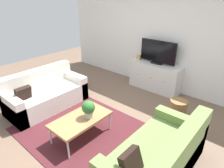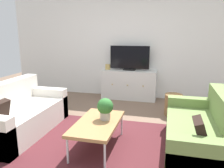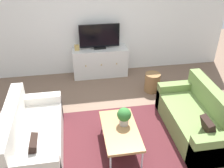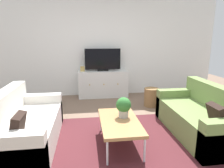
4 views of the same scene
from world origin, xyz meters
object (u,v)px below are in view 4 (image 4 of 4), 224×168
object	(u,v)px
coffee_table	(120,122)
mantel_clock	(82,69)
potted_plant	(124,106)
tv_console	(103,84)
couch_left_side	(22,128)
couch_right_side	(203,118)
wicker_basket	(151,97)
flat_screen_tv	(103,60)

from	to	relation	value
coffee_table	mantel_clock	world-z (taller)	mantel_clock
potted_plant	tv_console	xyz separation A→B (m)	(-0.09, 2.43, -0.21)
couch_left_side	coffee_table	distance (m)	1.45
couch_right_side	wicker_basket	size ratio (longest dim) A/B	3.97
tv_console	flat_screen_tv	bearing A→B (deg)	90.00
potted_plant	wicker_basket	distance (m)	1.82
potted_plant	flat_screen_tv	size ratio (longest dim) A/B	0.33
couch_left_side	flat_screen_tv	world-z (taller)	flat_screen_tv
tv_console	wicker_basket	distance (m)	1.41
couch_left_side	mantel_clock	bearing A→B (deg)	69.60
flat_screen_tv	wicker_basket	size ratio (longest dim) A/B	2.22
couch_right_side	mantel_clock	distance (m)	3.13
couch_right_side	flat_screen_tv	distance (m)	2.89
potted_plant	wicker_basket	bearing A→B (deg)	57.34
wicker_basket	couch_right_side	bearing A→B (deg)	-75.05
coffee_table	potted_plant	size ratio (longest dim) A/B	3.33
tv_console	flat_screen_tv	world-z (taller)	flat_screen_tv
wicker_basket	coffee_table	bearing A→B (deg)	-122.74
tv_console	flat_screen_tv	size ratio (longest dim) A/B	1.40
flat_screen_tv	couch_right_side	bearing A→B (deg)	-58.95
mantel_clock	wicker_basket	distance (m)	1.93
couch_left_side	coffee_table	xyz separation A→B (m)	(1.44, -0.17, 0.09)
coffee_table	flat_screen_tv	size ratio (longest dim) A/B	1.10
couch_right_side	potted_plant	xyz separation A→B (m)	(-1.35, -0.06, 0.29)
potted_plant	flat_screen_tv	distance (m)	2.49
tv_console	mantel_clock	world-z (taller)	mantel_clock
couch_right_side	coffee_table	bearing A→B (deg)	-173.18
potted_plant	flat_screen_tv	bearing A→B (deg)	92.09
couch_left_side	potted_plant	bearing A→B (deg)	-2.15
mantel_clock	potted_plant	bearing A→B (deg)	-75.49
coffee_table	mantel_clock	bearing A→B (deg)	102.26
couch_left_side	wicker_basket	size ratio (longest dim) A/B	3.97
coffee_table	wicker_basket	size ratio (longest dim) A/B	2.43
potted_plant	wicker_basket	world-z (taller)	potted_plant
couch_left_side	tv_console	size ratio (longest dim) A/B	1.28
couch_right_side	tv_console	bearing A→B (deg)	121.26
couch_left_side	flat_screen_tv	bearing A→B (deg)	59.28
couch_right_side	potted_plant	bearing A→B (deg)	-177.59
couch_left_side	mantel_clock	xyz separation A→B (m)	(0.88, 2.37, 0.50)
tv_console	flat_screen_tv	xyz separation A→B (m)	(-0.00, 0.02, 0.65)
couch_left_side	couch_right_side	xyz separation A→B (m)	(2.86, 0.00, 0.00)
tv_console	flat_screen_tv	distance (m)	0.65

